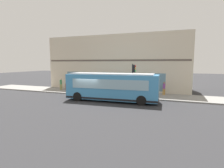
# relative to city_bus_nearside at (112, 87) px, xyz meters

# --- Properties ---
(ground) EXTENTS (120.00, 120.00, 0.00)m
(ground) POSITION_rel_city_bus_nearside_xyz_m (-0.65, 2.30, -1.55)
(ground) COLOR #2D2D30
(sidewalk_curb) EXTENTS (4.16, 40.00, 0.15)m
(sidewalk_curb) POSITION_rel_city_bus_nearside_xyz_m (4.02, 2.30, -1.48)
(sidewalk_curb) COLOR gray
(sidewalk_curb) RESTS_ON ground
(building_corner) EXTENTS (6.95, 21.75, 8.27)m
(building_corner) POSITION_rel_city_bus_nearside_xyz_m (9.55, 2.30, 2.57)
(building_corner) COLOR beige
(building_corner) RESTS_ON ground
(city_bus_nearside) EXTENTS (3.13, 10.17, 3.07)m
(city_bus_nearside) POSITION_rel_city_bus_nearside_xyz_m (0.00, 0.00, 0.00)
(city_bus_nearside) COLOR #3F8CC6
(city_bus_nearside) RESTS_ON ground
(traffic_light_near_corner) EXTENTS (0.32, 0.49, 3.92)m
(traffic_light_near_corner) POSITION_rel_city_bus_nearside_xyz_m (2.62, -1.80, 1.33)
(traffic_light_near_corner) COLOR black
(traffic_light_near_corner) RESTS_ON sidewalk_curb
(fire_hydrant) EXTENTS (0.35, 0.35, 0.74)m
(fire_hydrant) POSITION_rel_city_bus_nearside_xyz_m (2.57, -3.86, -1.04)
(fire_hydrant) COLOR red
(fire_hydrant) RESTS_ON sidewalk_curb
(pedestrian_near_hydrant) EXTENTS (0.32, 0.32, 1.80)m
(pedestrian_near_hydrant) POSITION_rel_city_bus_nearside_xyz_m (5.07, 2.71, -0.36)
(pedestrian_near_hydrant) COLOR #8C3F8C
(pedestrian_near_hydrant) RESTS_ON sidewalk_curb
(pedestrian_walking_along_curb) EXTENTS (0.32, 0.32, 1.72)m
(pedestrian_walking_along_curb) POSITION_rel_city_bus_nearside_xyz_m (2.75, 3.68, -0.41)
(pedestrian_walking_along_curb) COLOR black
(pedestrian_walking_along_curb) RESTS_ON sidewalk_curb
(pedestrian_by_light_pole) EXTENTS (0.32, 0.32, 1.73)m
(pedestrian_by_light_pole) POSITION_rel_city_bus_nearside_xyz_m (4.01, 9.65, -0.40)
(pedestrian_by_light_pole) COLOR #99994C
(pedestrian_by_light_pole) RESTS_ON sidewalk_curb
(pedestrian_near_building_entrance) EXTENTS (0.32, 0.32, 1.64)m
(pedestrian_near_building_entrance) POSITION_rel_city_bus_nearside_xyz_m (5.00, -5.21, -0.46)
(pedestrian_near_building_entrance) COLOR gold
(pedestrian_near_building_entrance) RESTS_ON sidewalk_curb
(newspaper_vending_box) EXTENTS (0.44, 0.42, 0.90)m
(newspaper_vending_box) POSITION_rel_city_bus_nearside_xyz_m (4.83, 9.09, -0.95)
(newspaper_vending_box) COLOR #BF3F19
(newspaper_vending_box) RESTS_ON sidewalk_curb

